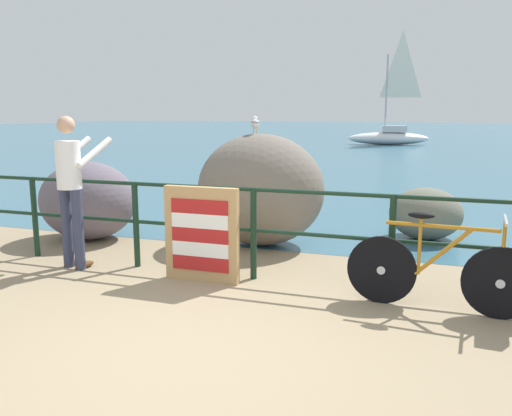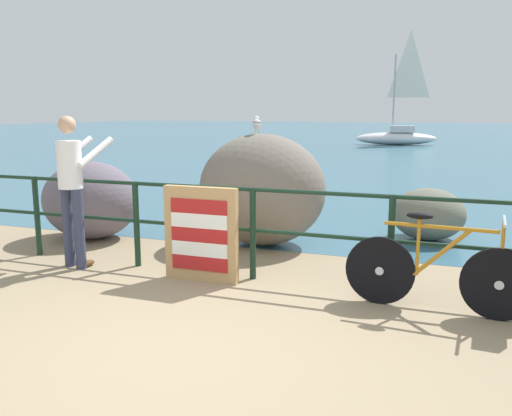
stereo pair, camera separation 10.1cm
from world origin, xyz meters
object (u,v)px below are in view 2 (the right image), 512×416
breakwater_boulder_main (262,190)px  sailboat (397,132)px  person_at_railing (72,184)px  folded_deckchair_stack (201,234)px  breakwater_boulder_left (90,200)px  breakwater_boulder_right (428,214)px  seagull (257,123)px  bicycle (455,265)px

breakwater_boulder_main → sailboat: 23.63m
person_at_railing → breakwater_boulder_main: bearing=-31.2°
folded_deckchair_stack → sailboat: bearing=90.3°
breakwater_boulder_left → person_at_railing: bearing=-60.0°
folded_deckchair_stack → sailboat: size_ratio=0.17×
breakwater_boulder_main → breakwater_boulder_right: breakwater_boulder_main is taller
folded_deckchair_stack → breakwater_boulder_right: size_ratio=1.00×
seagull → bicycle: bearing=-147.8°
breakwater_boulder_left → breakwater_boulder_right: (4.63, 1.57, -0.19)m
breakwater_boulder_main → sailboat: bearing=90.5°
breakwater_boulder_right → seagull: seagull is taller
bicycle → person_at_railing: bearing=-177.0°
bicycle → folded_deckchair_stack: (-2.58, 0.11, 0.06)m
breakwater_boulder_left → sailboat: size_ratio=0.23×
breakwater_boulder_main → sailboat: (-0.20, 23.63, -0.06)m
folded_deckchair_stack → breakwater_boulder_main: (0.09, 1.75, 0.25)m
breakwater_boulder_main → seagull: seagull is taller
seagull → sailboat: 23.59m
breakwater_boulder_left → breakwater_boulder_right: bearing=18.7°
sailboat → person_at_railing: bearing=76.0°
folded_deckchair_stack → breakwater_boulder_left: bearing=152.1°
bicycle → breakwater_boulder_main: breakwater_boulder_main is taller
folded_deckchair_stack → breakwater_boulder_left: (-2.37, 1.26, 0.04)m
bicycle → folded_deckchair_stack: 2.59m
person_at_railing → breakwater_boulder_left: person_at_railing is taller
person_at_railing → bicycle: bearing=-78.3°
sailboat → folded_deckchair_stack: bearing=79.6°
breakwater_boulder_main → breakwater_boulder_left: breakwater_boulder_main is taller
breakwater_boulder_left → breakwater_boulder_right: breakwater_boulder_left is taller
folded_deckchair_stack → seagull: (-0.01, 1.82, 1.15)m
person_at_railing → sailboat: 25.46m
person_at_railing → breakwater_boulder_right: (3.89, 2.85, -0.62)m
folded_deckchair_stack → sailboat: 25.39m
folded_deckchair_stack → sailboat: sailboat is taller
folded_deckchair_stack → person_at_railing: bearing=-179.1°
bicycle → breakwater_boulder_main: (-2.49, 1.86, 0.30)m
person_at_railing → sailboat: sailboat is taller
breakwater_boulder_left → sailboat: sailboat is taller
bicycle → breakwater_boulder_right: 2.95m
folded_deckchair_stack → breakwater_boulder_left: size_ratio=0.74×
breakwater_boulder_main → breakwater_boulder_right: 2.45m
breakwater_boulder_main → breakwater_boulder_left: 2.52m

